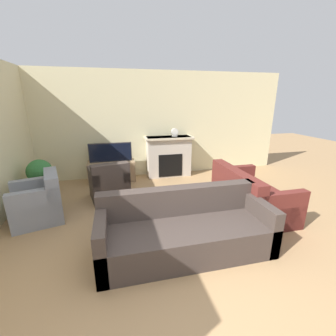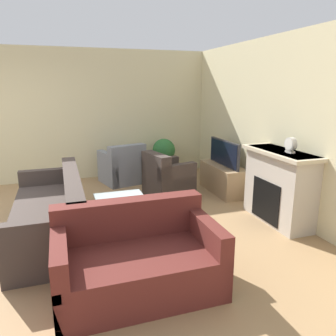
% 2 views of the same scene
% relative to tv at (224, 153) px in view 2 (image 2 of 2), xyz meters
% --- Properties ---
extents(wall_back, '(8.05, 0.06, 2.70)m').
position_rel_tv_xyz_m(wall_back, '(0.72, 0.35, 0.60)').
color(wall_back, beige).
rests_on(wall_back, ground_plane).
extents(wall_left, '(0.06, 7.28, 2.70)m').
position_rel_tv_xyz_m(wall_left, '(-1.83, -1.82, 0.60)').
color(wall_left, beige).
rests_on(wall_left, ground_plane).
extents(fireplace, '(1.27, 0.48, 1.06)m').
position_rel_tv_xyz_m(fireplace, '(1.50, 0.10, -0.19)').
color(fireplace, '#BCB2A3').
rests_on(fireplace, ground_plane).
extents(tv_stand, '(1.14, 0.47, 0.51)m').
position_rel_tv_xyz_m(tv_stand, '(-0.00, 0.00, -0.49)').
color(tv_stand, '#997A56').
rests_on(tv_stand, ground_plane).
extents(tv, '(1.03, 0.05, 0.47)m').
position_rel_tv_xyz_m(tv, '(0.00, 0.00, 0.00)').
color(tv, '#232328').
rests_on(tv, tv_stand).
extents(couch_sectional, '(2.29, 0.86, 0.82)m').
position_rel_tv_xyz_m(couch_sectional, '(0.97, -3.03, -0.46)').
color(couch_sectional, '#3D332D').
rests_on(couch_sectional, ground_plane).
extents(couch_loveseat, '(0.93, 1.55, 0.82)m').
position_rel_tv_xyz_m(couch_loveseat, '(2.46, -2.24, -0.46)').
color(couch_loveseat, '#5B231E').
rests_on(couch_loveseat, ground_plane).
extents(armchair_by_window, '(0.92, 0.93, 0.82)m').
position_rel_tv_xyz_m(armchair_by_window, '(-1.20, -1.68, -0.44)').
color(armchair_by_window, gray).
rests_on(armchair_by_window, ground_plane).
extents(armchair_accent, '(0.86, 0.85, 0.82)m').
position_rel_tv_xyz_m(armchair_accent, '(-0.04, -1.10, -0.44)').
color(armchair_accent, '#3D332D').
rests_on(armchair_accent, ground_plane).
extents(coffee_table, '(0.97, 0.70, 0.40)m').
position_rel_tv_xyz_m(coffee_table, '(1.05, -2.11, -0.38)').
color(coffee_table, '#333338').
rests_on(coffee_table, ground_plane).
extents(potted_plant, '(0.50, 0.50, 0.83)m').
position_rel_tv_xyz_m(potted_plant, '(-1.42, -0.72, -0.21)').
color(potted_plant, beige).
rests_on(potted_plant, ground_plane).
extents(mantel_clock, '(0.18, 0.07, 0.21)m').
position_rel_tv_xyz_m(mantel_clock, '(1.66, 0.10, 0.42)').
color(mantel_clock, beige).
rests_on(mantel_clock, fireplace).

